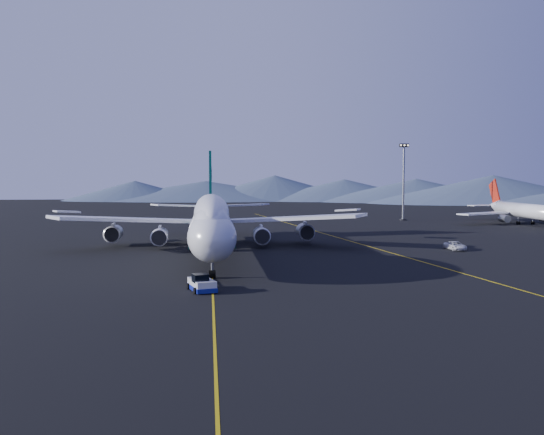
{
  "coord_description": "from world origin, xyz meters",
  "views": [
    {
      "loc": [
        -0.41,
        -107.2,
        13.76
      ],
      "look_at": [
        11.2,
        3.53,
        6.0
      ],
      "focal_mm": 40.0,
      "sensor_mm": 36.0,
      "label": 1
    }
  ],
  "objects": [
    {
      "name": "taxiway_line_main",
      "position": [
        0.0,
        0.0,
        0.01
      ],
      "size": [
        0.25,
        220.0,
        0.01
      ],
      "primitive_type": "cube",
      "color": "#C3A60B",
      "rests_on": "ground"
    },
    {
      "name": "service_van",
      "position": [
        44.95,
        -0.04,
        0.76
      ],
      "size": [
        2.91,
        5.65,
        1.52
      ],
      "primitive_type": "imported",
      "rotation": [
        0.0,
        0.0,
        0.07
      ],
      "color": "silver",
      "rests_on": "ground"
    },
    {
      "name": "taxiway_line_side",
      "position": [
        30.0,
        10.0,
        0.01
      ],
      "size": [
        28.08,
        198.09,
        0.01
      ],
      "primitive_type": "cube",
      "rotation": [
        0.0,
        0.0,
        0.14
      ],
      "color": "#C3A60B",
      "rests_on": "ground"
    },
    {
      "name": "second_jet",
      "position": [
        87.77,
        52.76,
        3.86
      ],
      "size": [
        39.7,
        44.86,
        12.76
      ],
      "rotation": [
        0.0,
        0.0,
        0.17
      ],
      "color": "silver",
      "rests_on": "ground"
    },
    {
      "name": "pushback_tug",
      "position": [
        -1.27,
        -35.27,
        0.67
      ],
      "size": [
        3.83,
        5.4,
        2.13
      ],
      "rotation": [
        0.0,
        0.0,
        0.28
      ],
      "color": "silver",
      "rests_on": "ground"
    },
    {
      "name": "boeing_747",
      "position": [
        0.0,
        0.03,
        5.81
      ],
      "size": [
        59.62,
        72.43,
        19.37
      ],
      "color": "silver",
      "rests_on": "ground"
    },
    {
      "name": "floodlight_mast",
      "position": [
        59.04,
        73.18,
        11.88
      ],
      "size": [
        2.9,
        2.17,
        23.46
      ],
      "rotation": [
        0.0,
        0.0,
        -0.25
      ],
      "color": "black",
      "rests_on": "ground"
    },
    {
      "name": "ground",
      "position": [
        0.0,
        0.0,
        0.0
      ],
      "size": [
        500.0,
        500.0,
        0.0
      ],
      "primitive_type": "plane",
      "color": "black",
      "rests_on": "ground"
    }
  ]
}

